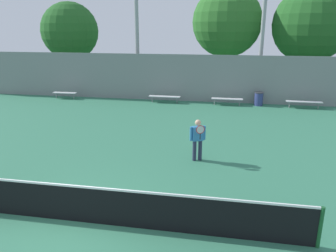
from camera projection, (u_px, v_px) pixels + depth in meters
name	position (u px, v px, depth m)	size (l,w,h in m)	color
ground_plane	(78.00, 221.00, 8.28)	(100.00, 100.00, 0.00)	#337556
tennis_net	(76.00, 203.00, 8.13)	(11.53, 0.09, 1.01)	#195128
tennis_player	(198.00, 138.00, 11.79)	(0.55, 0.50, 1.54)	#282D47
bench_courtside_near	(227.00, 99.00, 20.29)	(1.92, 0.40, 0.43)	silver
bench_courtside_far	(65.00, 93.00, 22.13)	(1.60, 0.40, 0.43)	silver
bench_adjacent_court	(304.00, 102.00, 19.52)	(2.05, 0.40, 0.43)	silver
bench_by_gate	(164.00, 97.00, 20.96)	(2.03, 0.40, 0.43)	silver
light_pole_center_back	(264.00, 18.00, 20.07)	(0.90, 0.60, 8.74)	#939399
trash_bin	(259.00, 99.00, 20.22)	(0.54, 0.54, 0.83)	navy
back_fence	(172.00, 78.00, 21.33)	(28.78, 0.06, 3.01)	gray
tree_green_tall	(227.00, 22.00, 26.07)	(5.53, 5.53, 7.80)	brown
tree_green_broad	(311.00, 25.00, 24.53)	(5.70, 5.70, 7.68)	brown
tree_dark_dense	(70.00, 31.00, 26.36)	(4.54, 4.54, 6.62)	brown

